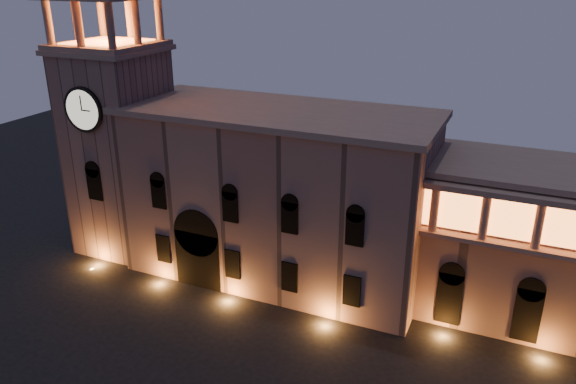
# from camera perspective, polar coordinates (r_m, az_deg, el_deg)

# --- Properties ---
(government_building) EXTENTS (30.80, 12.80, 17.60)m
(government_building) POSITION_cam_1_polar(r_m,az_deg,el_deg) (56.49, -1.19, -0.33)
(government_building) COLOR #89665A
(government_building) RESTS_ON ground
(clock_tower) EXTENTS (9.80, 9.80, 32.40)m
(clock_tower) POSITION_cam_1_polar(r_m,az_deg,el_deg) (64.11, -16.77, 4.98)
(clock_tower) COLOR #89665A
(clock_tower) RESTS_ON ground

